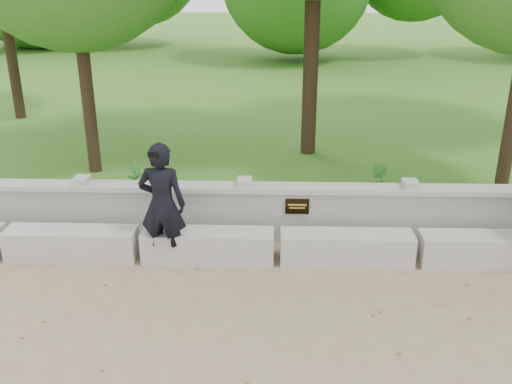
% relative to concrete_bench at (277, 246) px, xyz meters
% --- Properties ---
extents(ground, '(80.00, 80.00, 0.00)m').
position_rel_concrete_bench_xyz_m(ground, '(-0.00, -1.90, -0.22)').
color(ground, '#957E5B').
rests_on(ground, ground).
extents(lawn, '(40.00, 22.00, 0.25)m').
position_rel_concrete_bench_xyz_m(lawn, '(-0.00, 12.10, -0.10)').
color(lawn, '#366F1C').
rests_on(lawn, ground).
extents(concrete_bench, '(11.90, 0.45, 0.45)m').
position_rel_concrete_bench_xyz_m(concrete_bench, '(0.00, 0.00, 0.00)').
color(concrete_bench, '#A9A79F').
rests_on(concrete_bench, ground).
extents(parapet_wall, '(12.50, 0.35, 0.90)m').
position_rel_concrete_bench_xyz_m(parapet_wall, '(0.00, 0.70, 0.24)').
color(parapet_wall, '#9F9D96').
rests_on(parapet_wall, ground).
extents(man_main, '(0.69, 0.62, 1.81)m').
position_rel_concrete_bench_xyz_m(man_main, '(-1.61, -0.10, 0.68)').
color(man_main, black).
rests_on(man_main, ground).
extents(shrub_a, '(0.33, 0.28, 0.53)m').
position_rel_concrete_bench_xyz_m(shrub_a, '(-2.53, 2.11, 0.29)').
color(shrub_a, '#296D25').
rests_on(shrub_a, lawn).
extents(shrub_b, '(0.39, 0.40, 0.57)m').
position_rel_concrete_bench_xyz_m(shrub_b, '(1.77, 1.92, 0.31)').
color(shrub_b, '#296D25').
rests_on(shrub_b, lawn).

